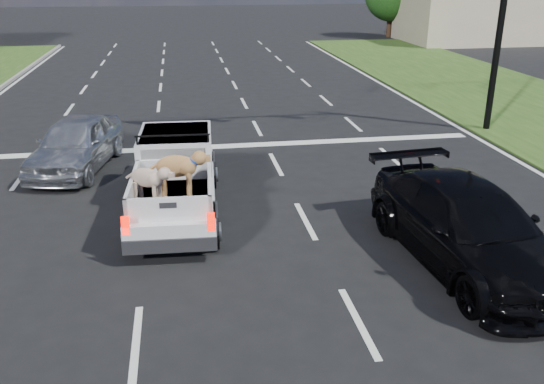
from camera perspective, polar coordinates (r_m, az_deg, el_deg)
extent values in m
plane|color=black|center=(9.25, -2.15, -13.74)|extent=(160.00, 160.00, 0.00)
cube|color=silver|center=(15.16, -25.30, -1.23)|extent=(0.12, 60.00, 0.01)
cube|color=silver|center=(14.54, -12.00, -0.48)|extent=(0.12, 60.00, 0.01)
cube|color=silver|center=(14.75, 1.68, 0.32)|extent=(0.12, 60.00, 0.01)
cube|color=silver|center=(15.75, 14.29, 1.05)|extent=(0.12, 60.00, 0.01)
cube|color=silver|center=(17.44, 25.08, 1.63)|extent=(0.15, 60.00, 0.01)
cube|color=silver|center=(18.32, -6.08, 4.48)|extent=(17.00, 0.45, 0.01)
cylinder|color=black|center=(20.91, 21.69, 15.03)|extent=(0.22, 0.22, 7.00)
cube|color=tan|center=(47.52, 20.44, 15.97)|extent=(12.00, 7.00, 3.60)
cylinder|color=#332114|center=(48.72, 11.57, 16.08)|extent=(0.44, 0.44, 2.16)
cylinder|color=#332114|center=(52.03, 20.18, 15.57)|extent=(0.44, 0.44, 2.16)
cylinder|color=black|center=(11.75, -13.77, -4.25)|extent=(0.29, 0.71, 0.70)
cylinder|color=black|center=(11.64, -5.90, -3.98)|extent=(0.29, 0.71, 0.70)
cylinder|color=black|center=(14.88, -12.28, 1.43)|extent=(0.29, 0.71, 0.70)
cylinder|color=black|center=(14.79, -6.09, 1.69)|extent=(0.29, 0.71, 0.70)
cube|color=silver|center=(13.17, -9.55, 0.17)|extent=(1.99, 4.97, 0.48)
cube|color=silver|center=(14.05, -9.49, 4.29)|extent=(1.80, 2.20, 0.79)
cube|color=black|center=(13.05, -9.70, 3.06)|extent=(1.43, 0.10, 0.57)
cylinder|color=black|center=(13.01, -9.83, 5.54)|extent=(1.66, 0.13, 0.05)
cube|color=black|center=(12.09, -9.84, -0.75)|extent=(1.76, 2.43, 0.06)
cube|color=silver|center=(12.07, -13.63, 0.28)|extent=(0.19, 2.35, 0.48)
cube|color=silver|center=(11.96, -6.17, 0.59)|extent=(0.19, 2.35, 0.48)
cube|color=silver|center=(10.94, -10.22, -1.70)|extent=(1.64, 0.16, 0.48)
cube|color=#F11305|center=(10.93, -14.31, -3.27)|extent=(0.15, 0.06, 0.37)
cube|color=#F11305|center=(10.81, -6.06, -2.97)|extent=(0.15, 0.06, 0.37)
cube|color=black|center=(11.09, -10.04, -5.03)|extent=(1.78, 0.36, 0.28)
imported|color=silver|center=(16.95, -18.86, 4.59)|extent=(2.57, 4.57, 1.47)
imported|color=black|center=(11.45, 18.81, -3.22)|extent=(2.65, 5.47, 1.54)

